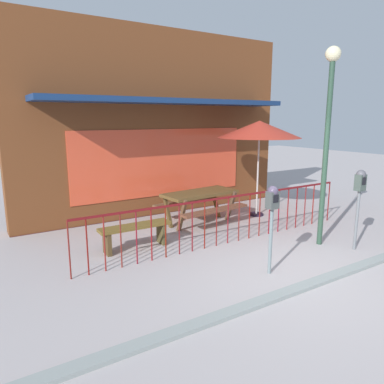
# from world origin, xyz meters

# --- Properties ---
(ground) EXTENTS (40.00, 40.00, 0.00)m
(ground) POSITION_xyz_m (0.00, 0.00, 0.00)
(ground) COLOR #ADA4A4
(pub_storefront) EXTENTS (7.37, 1.48, 4.65)m
(pub_storefront) POSITION_xyz_m (0.00, 4.74, 2.33)
(pub_storefront) COLOR #3D161F
(pub_storefront) RESTS_ON ground
(patio_fence_front) EXTENTS (6.21, 0.04, 0.97)m
(patio_fence_front) POSITION_xyz_m (0.00, 1.78, 0.66)
(patio_fence_front) COLOR maroon
(patio_fence_front) RESTS_ON ground
(picnic_table_left) EXTENTS (1.92, 1.53, 0.79)m
(picnic_table_left) POSITION_xyz_m (0.29, 3.23, 0.61)
(picnic_table_left) COLOR brown
(picnic_table_left) RESTS_ON ground
(patio_umbrella) EXTENTS (2.06, 2.06, 2.41)m
(patio_umbrella) POSITION_xyz_m (1.94, 3.07, 2.19)
(patio_umbrella) COLOR black
(patio_umbrella) RESTS_ON ground
(patio_bench) EXTENTS (1.40, 0.33, 0.48)m
(patio_bench) POSITION_xyz_m (-1.69, 2.48, 0.35)
(patio_bench) COLOR brown
(patio_bench) RESTS_ON ground
(parking_meter_near) EXTENTS (0.18, 0.17, 1.54)m
(parking_meter_near) POSITION_xyz_m (1.84, 0.20, 1.19)
(parking_meter_near) COLOR slate
(parking_meter_near) RESTS_ON ground
(parking_meter_far) EXTENTS (0.18, 0.17, 1.45)m
(parking_meter_far) POSITION_xyz_m (-0.31, 0.28, 1.12)
(parking_meter_far) COLOR slate
(parking_meter_far) RESTS_ON ground
(street_lamp) EXTENTS (0.28, 0.28, 3.75)m
(street_lamp) POSITION_xyz_m (1.53, 0.77, 2.47)
(street_lamp) COLOR #2B4736
(street_lamp) RESTS_ON ground
(curb_edge) EXTENTS (10.31, 0.20, 0.11)m
(curb_edge) POSITION_xyz_m (0.00, -0.38, 0.00)
(curb_edge) COLOR gray
(curb_edge) RESTS_ON ground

